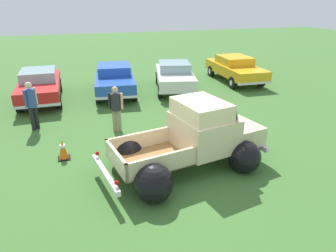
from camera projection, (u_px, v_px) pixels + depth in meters
The scene contains 9 objects.
ground_plane at pixel (183, 168), 8.58m from camera, with size 80.00×80.00×0.00m, color #3D6B2D.
vintage_pickup_truck at pixel (195, 141), 8.46m from camera, with size 4.86×3.33×1.96m.
show_car_0 at pixel (40, 84), 14.15m from camera, with size 1.90×4.68×1.43m.
show_car_1 at pixel (115, 78), 15.30m from camera, with size 2.52×4.89×1.43m.
show_car_2 at pixel (174, 75), 15.90m from camera, with size 2.91×4.70×1.43m.
show_car_3 at pixel (235, 68), 17.59m from camera, with size 2.21×4.80×1.43m.
spectator_0 at pixel (116, 106), 10.64m from camera, with size 0.52×0.45×1.68m.
spectator_1 at pixel (31, 103), 10.78m from camera, with size 0.48×0.48×1.79m.
lane_cone_0 at pixel (63, 149), 8.97m from camera, with size 0.36×0.36×0.63m.
Camera 1 is at (-2.79, -6.93, 4.41)m, focal length 32.10 mm.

